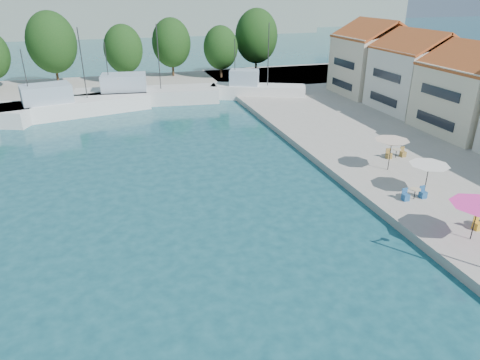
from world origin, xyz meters
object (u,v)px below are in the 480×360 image
object	(u,v)px
trawler_03	(143,95)
umbrella_cream	(392,143)
umbrella_white	(429,168)
trawler_02	(69,106)
umbrella_pink	(478,209)
trawler_04	(256,90)

from	to	relation	value
trawler_03	umbrella_cream	size ratio (longest dim) A/B	7.07
umbrella_white	umbrella_cream	world-z (taller)	umbrella_cream
trawler_02	umbrella_pink	distance (m)	44.15
trawler_02	trawler_04	bearing A→B (deg)	-9.44
umbrella_white	trawler_04	bearing A→B (deg)	92.35
umbrella_white	umbrella_cream	distance (m)	4.39
umbrella_cream	trawler_04	bearing A→B (deg)	92.77
trawler_02	umbrella_cream	bearing A→B (deg)	-59.98
trawler_04	umbrella_white	distance (m)	32.91
trawler_02	umbrella_pink	xyz separation A→B (m)	(23.72, -37.21, 1.48)
trawler_02	umbrella_pink	bearing A→B (deg)	-70.68
umbrella_white	umbrella_cream	xyz separation A→B (m)	(0.03, 4.38, 0.35)
trawler_02	umbrella_cream	world-z (taller)	trawler_02
trawler_03	umbrella_pink	xyz separation A→B (m)	(14.74, -40.56, 1.48)
trawler_04	umbrella_pink	distance (m)	38.81
trawler_04	umbrella_cream	distance (m)	28.56
trawler_03	umbrella_cream	xyz separation A→B (m)	(16.30, -30.26, 1.77)
umbrella_pink	umbrella_cream	bearing A→B (deg)	81.35
umbrella_white	umbrella_pink	bearing A→B (deg)	-104.52
trawler_03	umbrella_white	bearing A→B (deg)	-58.58
umbrella_white	umbrella_cream	bearing A→B (deg)	89.56
trawler_02	trawler_03	bearing A→B (deg)	7.28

